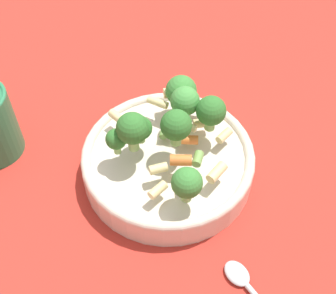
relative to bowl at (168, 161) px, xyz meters
The scene contains 3 objects.
ground_plane 0.02m from the bowl, ahead, with size 3.00×3.00×0.00m, color #B72D23.
bowl is the anchor object (origin of this frame).
pasta_salad 0.07m from the bowl, 72.07° to the right, with size 0.19×0.16×0.08m.
Camera 1 is at (-0.29, 0.26, 0.53)m, focal length 50.00 mm.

